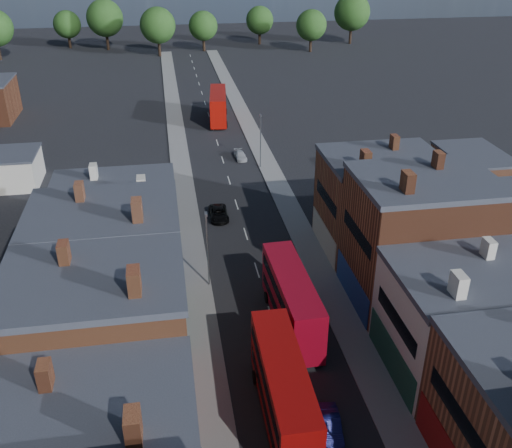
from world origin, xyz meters
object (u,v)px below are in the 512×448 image
object	(u,v)px
bus_0	(283,389)
bus_1	(292,299)
car_1	(330,425)
bus_2	(218,106)
car_3	(240,155)
car_2	(219,213)

from	to	relation	value
bus_0	bus_1	bearing A→B (deg)	74.92
bus_0	car_1	world-z (taller)	bus_0
bus_2	car_1	distance (m)	73.94
bus_0	car_3	size ratio (longest dim) A/B	3.25
bus_1	car_1	xyz separation A→B (m)	(0.08, -12.44, -2.19)
bus_2	car_1	xyz separation A→B (m)	(0.08, -73.90, -2.22)
car_1	car_3	distance (m)	54.16
car_1	car_2	distance (m)	34.91
bus_0	car_3	distance (m)	52.61
car_2	bus_1	bearing A→B (deg)	-79.26
bus_0	car_2	distance (m)	32.99
car_2	car_3	world-z (taller)	car_2
car_2	car_3	xyz separation A→B (m)	(5.43, 19.49, -0.11)
bus_2	car_2	distance (m)	39.53
bus_1	car_3	size ratio (longest dim) A/B	3.22
bus_2	car_1	world-z (taller)	bus_2
bus_1	bus_2	xyz separation A→B (m)	(0.00, 61.46, 0.04)
bus_1	bus_0	bearing A→B (deg)	-107.20
bus_2	car_3	xyz separation A→B (m)	(1.26, -19.76, -2.33)
bus_0	car_2	world-z (taller)	bus_0
car_2	car_3	distance (m)	20.23
bus_1	car_2	world-z (taller)	bus_1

